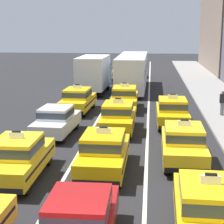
% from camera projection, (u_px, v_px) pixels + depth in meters
% --- Properties ---
extents(lane_stripe_left_center, '(0.14, 80.00, 0.01)m').
position_uv_depth(lane_stripe_left_center, '(103.00, 111.00, 27.67)').
color(lane_stripe_left_center, silver).
rests_on(lane_stripe_left_center, ground).
extents(lane_stripe_center_right, '(0.14, 80.00, 0.01)m').
position_uv_depth(lane_stripe_center_right, '(148.00, 112.00, 27.36)').
color(lane_stripe_center_right, silver).
rests_on(lane_stripe_center_right, ground).
extents(taxi_left_second, '(1.85, 4.57, 1.96)m').
position_uv_depth(taxi_left_second, '(19.00, 157.00, 15.34)').
color(taxi_left_second, black).
rests_on(taxi_left_second, ground).
extents(sedan_left_third, '(1.98, 4.39, 1.58)m').
position_uv_depth(sedan_left_third, '(56.00, 120.00, 21.46)').
color(sedan_left_third, black).
rests_on(sedan_left_third, ground).
extents(taxi_left_fourth, '(1.99, 4.63, 1.96)m').
position_uv_depth(taxi_left_fourth, '(78.00, 100.00, 27.28)').
color(taxi_left_fourth, black).
rests_on(taxi_left_fourth, ground).
extents(box_truck_left_fifth, '(2.46, 7.03, 3.27)m').
position_uv_depth(box_truck_left_fifth, '(95.00, 73.00, 35.08)').
color(box_truck_left_fifth, black).
rests_on(box_truck_left_fifth, ground).
extents(taxi_left_sixth, '(1.85, 4.57, 1.96)m').
position_uv_depth(taxi_left_sixth, '(104.00, 73.00, 42.45)').
color(taxi_left_sixth, black).
rests_on(taxi_left_sixth, ground).
extents(sedan_center_nearest, '(1.80, 4.32, 1.58)m').
position_uv_depth(sedan_center_nearest, '(79.00, 221.00, 10.34)').
color(sedan_center_nearest, black).
rests_on(sedan_center_nearest, ground).
extents(taxi_center_second, '(1.86, 4.58, 1.96)m').
position_uv_depth(taxi_center_second, '(104.00, 152.00, 16.00)').
color(taxi_center_second, black).
rests_on(taxi_center_second, ground).
extents(taxi_center_third, '(1.86, 4.58, 1.96)m').
position_uv_depth(taxi_center_third, '(118.00, 116.00, 22.18)').
color(taxi_center_third, black).
rests_on(taxi_center_third, ground).
extents(taxi_center_fourth, '(1.89, 4.59, 1.96)m').
position_uv_depth(taxi_center_fourth, '(125.00, 98.00, 28.05)').
color(taxi_center_fourth, black).
rests_on(taxi_center_fourth, ground).
extents(bus_center_fifth, '(2.61, 11.22, 3.22)m').
position_uv_depth(bus_center_fifth, '(132.00, 70.00, 36.68)').
color(bus_center_fifth, black).
rests_on(bus_center_fifth, ground).
extents(taxi_center_sixth, '(1.97, 4.62, 1.96)m').
position_uv_depth(taxi_center_sixth, '(135.00, 70.00, 45.69)').
color(taxi_center_sixth, black).
rests_on(taxi_center_sixth, ground).
extents(taxi_right_nearest, '(1.93, 4.60, 1.96)m').
position_uv_depth(taxi_right_nearest, '(208.00, 209.00, 11.00)').
color(taxi_right_nearest, black).
rests_on(taxi_right_nearest, ground).
extents(taxi_right_second, '(1.86, 4.58, 1.96)m').
position_uv_depth(taxi_right_second, '(183.00, 143.00, 17.17)').
color(taxi_right_second, black).
rests_on(taxi_right_second, ground).
extents(taxi_right_third, '(1.85, 4.57, 1.96)m').
position_uv_depth(taxi_right_third, '(172.00, 111.00, 23.51)').
color(taxi_right_third, black).
rests_on(taxi_right_third, ground).
extents(pedestrian_by_storefront, '(0.47, 0.24, 1.61)m').
position_uv_depth(pedestrian_by_storefront, '(223.00, 103.00, 25.64)').
color(pedestrian_by_storefront, slate).
rests_on(pedestrian_by_storefront, sidewalk_curb).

